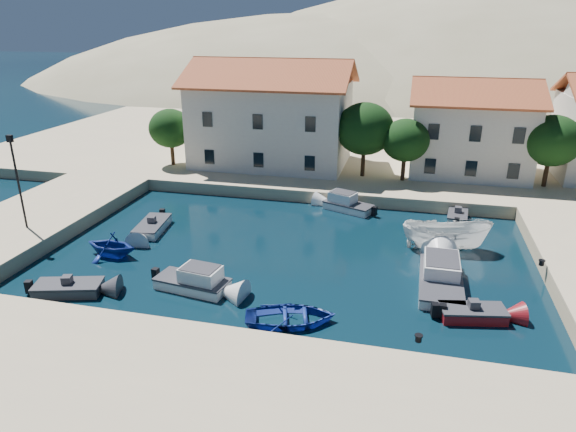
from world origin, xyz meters
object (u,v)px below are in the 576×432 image
object	(u,v)px
building_mid	(471,126)
lamppost	(16,173)
cabin_cruiser_south	(192,281)
rowboat_south	(291,322)
building_left	(272,111)
boat_east	(445,249)
cabin_cruiser_east	(441,279)

from	to	relation	value
building_mid	lamppost	distance (m)	36.21
cabin_cruiser_south	rowboat_south	distance (m)	6.41
lamppost	building_mid	bearing A→B (deg)	35.45
building_left	building_mid	world-z (taller)	building_left
building_left	lamppost	distance (m)	23.10
boat_east	cabin_cruiser_south	bearing A→B (deg)	115.26
cabin_cruiser_south	cabin_cruiser_east	bearing A→B (deg)	22.72
cabin_cruiser_south	building_left	bearing A→B (deg)	102.74
rowboat_south	cabin_cruiser_east	size ratio (longest dim) A/B	0.78
building_mid	lamppost	bearing A→B (deg)	-144.55
building_left	building_mid	xyz separation A→B (m)	(18.00, 1.00, -0.71)
cabin_cruiser_east	boat_east	world-z (taller)	cabin_cruiser_east
lamppost	rowboat_south	bearing A→B (deg)	-15.85
boat_east	building_left	bearing A→B (deg)	39.56
building_mid	boat_east	world-z (taller)	building_mid
lamppost	cabin_cruiser_east	world-z (taller)	lamppost
building_left	boat_east	distance (m)	22.30
building_mid	rowboat_south	size ratio (longest dim) A/B	2.36
lamppost	boat_east	xyz separation A→B (m)	(27.19, 5.30, -4.75)
cabin_cruiser_east	boat_east	bearing A→B (deg)	-4.39
cabin_cruiser_south	rowboat_south	world-z (taller)	cabin_cruiser_south
lamppost	boat_east	size ratio (longest dim) A/B	1.11
building_left	building_mid	size ratio (longest dim) A/B	1.40
building_mid	rowboat_south	bearing A→B (deg)	-110.75
building_left	cabin_cruiser_south	world-z (taller)	building_left
cabin_cruiser_south	boat_east	world-z (taller)	cabin_cruiser_south
building_left	boat_east	world-z (taller)	building_left
building_left	cabin_cruiser_south	size ratio (longest dim) A/B	3.41
cabin_cruiser_south	cabin_cruiser_east	xyz separation A→B (m)	(13.35, 3.47, 0.00)
cabin_cruiser_south	rowboat_south	xyz separation A→B (m)	(6.07, -2.00, -0.48)
rowboat_south	cabin_cruiser_east	world-z (taller)	cabin_cruiser_east
building_left	lamppost	bearing A→B (deg)	-119.90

